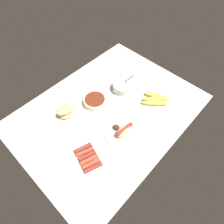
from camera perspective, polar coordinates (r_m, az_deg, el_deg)
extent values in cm
cube|color=silver|center=(129.81, -1.08, -0.02)|extent=(120.00, 90.00, 3.00)
cylinder|color=white|center=(112.42, -7.03, -13.52)|extent=(20.50, 20.50, 1.00)
cylinder|color=maroon|center=(108.46, -5.54, -16.03)|extent=(10.59, 5.69, 2.41)
cylinder|color=#AD472D|center=(109.38, -6.18, -14.88)|extent=(10.60, 5.61, 2.41)
cylinder|color=#AD472D|center=(110.35, -6.81, -13.74)|extent=(10.63, 5.34, 2.41)
cylinder|color=maroon|center=(111.38, -7.42, -12.63)|extent=(10.63, 5.24, 2.41)
cylinder|color=#AD472D|center=(112.46, -8.02, -11.54)|extent=(10.57, 5.83, 2.41)
cylinder|color=maroon|center=(113.59, -8.60, -10.46)|extent=(10.61, 5.48, 2.41)
ellipsoid|color=#E5D14C|center=(133.63, 12.64, 2.62)|extent=(15.05, 16.63, 3.41)
ellipsoid|color=gold|center=(135.79, 12.70, 3.73)|extent=(15.25, 15.59, 3.45)
ellipsoid|color=#E5D14C|center=(138.00, 12.75, 4.81)|extent=(10.50, 15.49, 3.50)
cylinder|color=silver|center=(138.55, 3.12, 7.41)|extent=(13.78, 13.78, 5.84)
cylinder|color=beige|center=(137.70, 3.14, 7.74)|extent=(12.12, 12.12, 2.63)
cube|color=#B7B7BC|center=(135.25, 4.66, 9.46)|extent=(3.01, 9.08, 13.99)
cylinder|color=white|center=(131.07, -5.07, 3.21)|extent=(15.10, 15.10, 4.67)
cylinder|color=maroon|center=(129.58, -5.14, 3.74)|extent=(13.59, 13.59, 1.00)
cylinder|color=white|center=(119.16, 3.58, -6.11)|extent=(24.35, 24.35, 1.00)
ellipsoid|color=#DBB77A|center=(116.82, 3.65, -5.46)|extent=(13.33, 7.17, 4.40)
cylinder|color=maroon|center=(115.78, 3.68, -5.15)|extent=(12.35, 3.53, 2.40)
ellipsoid|color=#472819|center=(118.69, 1.28, -4.52)|extent=(4.69, 5.24, 2.80)
ellipsoid|color=#E5C689|center=(129.02, -12.81, 0.04)|extent=(13.41, 8.61, 3.60)
ellipsoid|color=#DBB77A|center=(126.16, -13.49, 0.85)|extent=(13.53, 8.84, 3.60)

